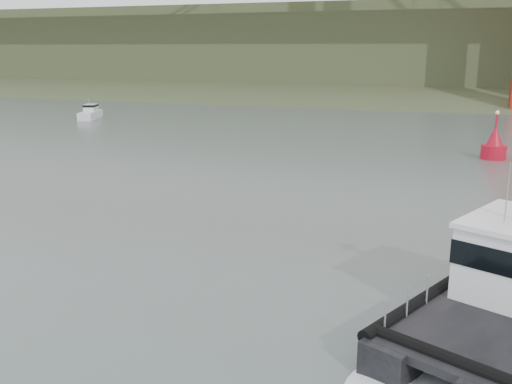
% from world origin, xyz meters
% --- Properties ---
extents(ground, '(400.00, 400.00, 0.00)m').
position_xyz_m(ground, '(0.00, 0.00, 0.00)').
color(ground, '#4C5A56').
rests_on(ground, ground).
extents(headlands, '(500.00, 105.36, 27.12)m').
position_xyz_m(headlands, '(0.00, 125.50, 7.05)').
color(headlands, '#364829').
rests_on(headlands, ground).
extents(motorboat, '(3.20, 5.49, 2.87)m').
position_xyz_m(motorboat, '(-35.56, 48.82, 0.71)').
color(motorboat, silver).
rests_on(motorboat, ground).
extents(nav_buoy, '(2.02, 2.02, 4.21)m').
position_xyz_m(nav_buoy, '(12.33, 35.83, 1.11)').
color(nav_buoy, '#B10C1F').
rests_on(nav_buoy, ground).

